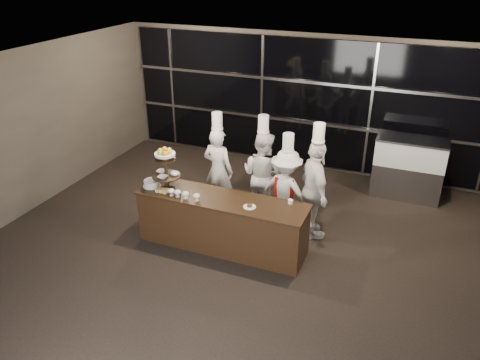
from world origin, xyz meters
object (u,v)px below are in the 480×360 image
at_px(buffet_counter, 222,222).
at_px(display_case, 409,165).
at_px(chef_b, 262,174).
at_px(layer_cake, 152,183).
at_px(chef_c, 286,190).
at_px(chef_d, 314,190).
at_px(chef_a, 218,169).
at_px(display_stand, 166,165).

bearing_deg(buffet_counter, display_case, 48.64).
bearing_deg(chef_b, layer_cake, -138.53).
height_order(chef_c, chef_d, chef_d).
height_order(display_case, chef_d, chef_d).
bearing_deg(display_case, chef_d, -122.85).
height_order(display_case, chef_b, chef_b).
xyz_separation_m(display_case, chef_b, (-2.45, -1.77, 0.15)).
distance_m(buffet_counter, layer_cake, 1.37).
bearing_deg(chef_c, chef_a, 173.95).
distance_m(display_stand, display_case, 4.83).
height_order(layer_cake, display_case, display_case).
height_order(chef_a, chef_c, chef_a).
relative_size(display_stand, chef_c, 0.41).
relative_size(buffet_counter, chef_a, 1.46).
height_order(display_case, chef_c, chef_c).
height_order(chef_b, chef_c, chef_b).
distance_m(layer_cake, chef_a, 1.37).
distance_m(display_stand, layer_cake, 0.46).
bearing_deg(chef_b, chef_a, -169.10).
bearing_deg(chef_c, buffet_counter, -128.69).
bearing_deg(display_stand, buffet_counter, 0.01).
xyz_separation_m(display_case, chef_a, (-3.27, -1.93, 0.17)).
distance_m(chef_a, chef_d, 1.90).
bearing_deg(chef_d, chef_a, 173.37).
bearing_deg(layer_cake, chef_c, 26.63).
bearing_deg(chef_a, layer_cake, -120.55).
distance_m(layer_cake, display_case, 5.04).
relative_size(chef_a, chef_d, 0.94).
bearing_deg(layer_cake, buffet_counter, 2.25).
height_order(layer_cake, chef_c, chef_c).
xyz_separation_m(chef_a, chef_c, (1.37, -0.14, -0.09)).
bearing_deg(display_stand, chef_d, 21.54).
xyz_separation_m(layer_cake, chef_d, (2.58, 0.96, -0.07)).
bearing_deg(buffet_counter, chef_b, 79.52).
relative_size(buffet_counter, display_stand, 3.81).
height_order(display_stand, display_case, display_stand).
xyz_separation_m(layer_cake, chef_c, (2.06, 1.03, -0.21)).
xyz_separation_m(buffet_counter, display_stand, (-1.00, -0.00, 0.87)).
distance_m(display_case, chef_c, 2.81).
height_order(buffet_counter, display_stand, display_stand).
relative_size(display_stand, chef_b, 0.38).
xyz_separation_m(display_stand, chef_b, (1.24, 1.29, -0.50)).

